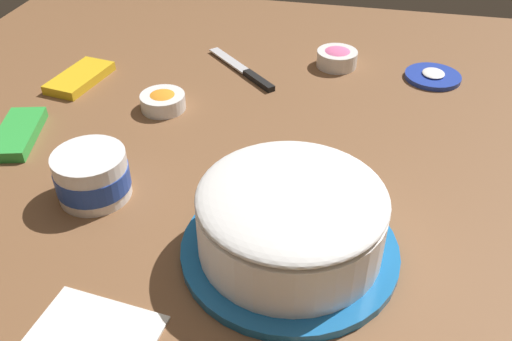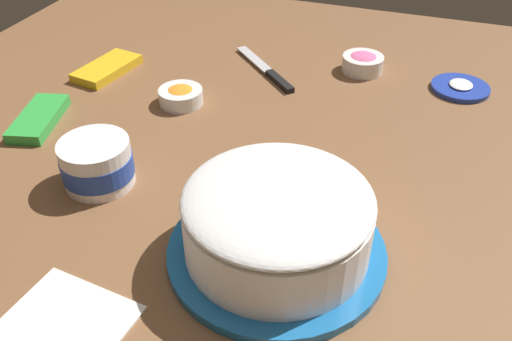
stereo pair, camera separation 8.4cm
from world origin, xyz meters
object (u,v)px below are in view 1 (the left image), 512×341
Objects in this scene: spreading_knife at (246,72)px; candy_box_upper at (18,134)px; sprinkle_bowl_orange at (163,101)px; sprinkle_bowl_pink at (337,57)px; frosting_tub_lid at (433,76)px; candy_box_lower at (80,78)px; frosted_cake at (291,223)px; frosting_tub at (92,175)px.

candy_box_upper is (-0.33, 0.34, 0.00)m from spreading_knife.
sprinkle_bowl_orange reaches higher than candy_box_upper.
sprinkle_bowl_pink is 0.58× the size of candy_box_upper.
candy_box_lower is at bearing 103.30° from frosting_tub_lid.
frosted_cake is 0.55m from candy_box_upper.
frosting_tub_lid is at bearing -20.51° from frosted_cake.
sprinkle_bowl_pink is 0.56m from candy_box_lower.
frosting_tub reaches higher than candy_box_lower.
sprinkle_bowl_orange is 0.57× the size of candy_box_upper.
spreading_knife is at bearing 99.38° from frosting_tub_lid.
sprinkle_bowl_pink is 0.40m from sprinkle_bowl_orange.
spreading_knife is 0.48m from candy_box_upper.
candy_box_lower is at bearing 71.99° from sprinkle_bowl_orange.
sprinkle_bowl_orange is at bearing 129.71° from sprinkle_bowl_pink.
frosted_cake is 2.64× the size of frosting_tub.
frosted_cake is 3.44× the size of sprinkle_bowl_orange.
candy_box_upper reaches higher than candy_box_lower.
sprinkle_bowl_orange reaches higher than spreading_knife.
candy_box_lower is (0.34, 0.20, -0.03)m from frosting_tub.
frosting_tub_lid is 0.77× the size of candy_box_upper.
candy_box_lower is at bearing 110.04° from sprinkle_bowl_pink.
sprinkle_bowl_pink is at bearing 85.06° from frosting_tub_lid.
frosted_cake is 2.54× the size of frosting_tub_lid.
spreading_knife is 2.12× the size of sprinkle_bowl_orange.
spreading_knife is 1.20× the size of candy_box_upper.
frosted_cake reaches higher than sprinkle_bowl_orange.
candy_box_lower is 0.22m from candy_box_upper.
frosted_cake is 0.59m from sprinkle_bowl_pink.
frosting_tub is 0.24m from candy_box_upper.
sprinkle_bowl_orange is 0.22m from candy_box_lower.
frosted_cake is at bearing -118.61° from candy_box_lower.
frosting_tub is 1.27× the size of sprinkle_bowl_pink.
frosting_tub is 0.40m from candy_box_lower.
spreading_knife is 0.35m from candy_box_lower.
candy_box_upper is (-0.22, 0.01, 0.00)m from candy_box_lower.
candy_box_upper is (-0.40, 0.74, 0.00)m from frosting_tub_lid.
frosted_cake reaches higher than frosting_tub_lid.
candy_box_upper is (0.12, 0.21, -0.03)m from frosting_tub.
frosted_cake is 1.96× the size of candy_box_lower.
spreading_knife is at bearing -16.95° from frosting_tub.
frosted_cake reaches higher than candy_box_upper.
frosted_cake is 0.61m from frosting_tub_lid.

